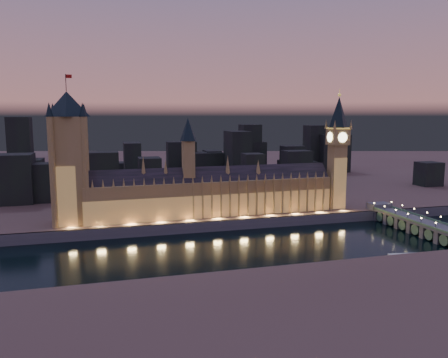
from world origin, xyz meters
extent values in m
plane|color=black|center=(0.00, 0.00, 0.00)|extent=(2000.00, 2000.00, 0.00)
cube|color=#503834|center=(0.00, 520.00, 4.00)|extent=(2000.00, 960.00, 8.00)
cube|color=#494C57|center=(0.00, 41.00, 4.00)|extent=(2000.00, 2.50, 8.00)
cube|color=olive|center=(-2.04, 62.00, 22.00)|extent=(200.53, 26.30, 28.00)
cube|color=tan|center=(-2.04, 51.75, 17.00)|extent=(200.00, 0.50, 18.00)
cube|color=black|center=(-2.04, 62.00, 39.00)|extent=(200.41, 22.57, 16.26)
cube|color=olive|center=(-22.04, 62.00, 52.00)|extent=(9.00, 9.00, 32.00)
cone|color=black|center=(-22.04, 62.00, 77.00)|extent=(13.00, 13.00, 18.00)
cube|color=olive|center=(-102.04, 51.40, 22.00)|extent=(1.20, 1.20, 28.00)
cone|color=olive|center=(-102.04, 52.00, 39.00)|extent=(2.00, 2.00, 6.00)
cube|color=olive|center=(-94.63, 51.40, 22.00)|extent=(1.20, 1.20, 28.00)
cone|color=olive|center=(-94.63, 52.00, 39.00)|extent=(2.00, 2.00, 6.00)
cube|color=olive|center=(-87.22, 51.40, 22.00)|extent=(1.20, 1.20, 28.00)
cone|color=olive|center=(-87.22, 52.00, 39.00)|extent=(2.00, 2.00, 6.00)
cube|color=olive|center=(-79.82, 51.40, 22.00)|extent=(1.20, 1.20, 28.00)
cone|color=olive|center=(-79.82, 52.00, 39.00)|extent=(2.00, 2.00, 6.00)
cube|color=olive|center=(-72.41, 51.40, 22.00)|extent=(1.20, 1.20, 28.00)
cone|color=olive|center=(-72.41, 52.00, 39.00)|extent=(2.00, 2.00, 6.00)
cube|color=olive|center=(-65.00, 51.40, 22.00)|extent=(1.20, 1.20, 28.00)
cone|color=olive|center=(-65.00, 52.00, 39.00)|extent=(2.00, 2.00, 6.00)
cube|color=olive|center=(-57.60, 51.40, 22.00)|extent=(1.20, 1.20, 28.00)
cone|color=olive|center=(-57.60, 52.00, 39.00)|extent=(2.00, 2.00, 6.00)
cube|color=olive|center=(-50.19, 51.40, 22.00)|extent=(1.20, 1.20, 28.00)
cone|color=olive|center=(-50.19, 52.00, 39.00)|extent=(2.00, 2.00, 6.00)
cube|color=olive|center=(-42.78, 51.40, 22.00)|extent=(1.20, 1.20, 28.00)
cone|color=olive|center=(-42.78, 52.00, 39.00)|extent=(2.00, 2.00, 6.00)
cube|color=olive|center=(-35.37, 51.40, 22.00)|extent=(1.20, 1.20, 28.00)
cone|color=olive|center=(-35.37, 52.00, 39.00)|extent=(2.00, 2.00, 6.00)
cube|color=olive|center=(-27.97, 51.40, 22.00)|extent=(1.20, 1.20, 28.00)
cone|color=olive|center=(-27.97, 52.00, 39.00)|extent=(2.00, 2.00, 6.00)
cube|color=olive|center=(-20.56, 51.40, 22.00)|extent=(1.20, 1.20, 28.00)
cone|color=olive|center=(-20.56, 52.00, 39.00)|extent=(2.00, 2.00, 6.00)
cube|color=olive|center=(-13.15, 51.40, 22.00)|extent=(1.20, 1.20, 28.00)
cone|color=olive|center=(-13.15, 52.00, 39.00)|extent=(2.00, 2.00, 6.00)
cube|color=olive|center=(-5.74, 51.40, 22.00)|extent=(1.20, 1.20, 28.00)
cone|color=olive|center=(-5.74, 52.00, 39.00)|extent=(2.00, 2.00, 6.00)
cube|color=olive|center=(1.66, 51.40, 22.00)|extent=(1.20, 1.20, 28.00)
cone|color=olive|center=(1.66, 52.00, 39.00)|extent=(2.00, 2.00, 6.00)
cube|color=olive|center=(9.07, 51.40, 22.00)|extent=(1.20, 1.20, 28.00)
cone|color=olive|center=(9.07, 52.00, 39.00)|extent=(2.00, 2.00, 6.00)
cube|color=olive|center=(16.48, 51.40, 22.00)|extent=(1.20, 1.20, 28.00)
cone|color=olive|center=(16.48, 52.00, 39.00)|extent=(2.00, 2.00, 6.00)
cube|color=olive|center=(23.89, 51.40, 22.00)|extent=(1.20, 1.20, 28.00)
cone|color=olive|center=(23.89, 52.00, 39.00)|extent=(2.00, 2.00, 6.00)
cube|color=olive|center=(31.29, 51.40, 22.00)|extent=(1.20, 1.20, 28.00)
cone|color=olive|center=(31.29, 52.00, 39.00)|extent=(2.00, 2.00, 6.00)
cube|color=olive|center=(38.70, 51.40, 22.00)|extent=(1.20, 1.20, 28.00)
cone|color=olive|center=(38.70, 52.00, 39.00)|extent=(2.00, 2.00, 6.00)
cube|color=olive|center=(46.11, 51.40, 22.00)|extent=(1.20, 1.20, 28.00)
cone|color=olive|center=(46.11, 52.00, 39.00)|extent=(2.00, 2.00, 6.00)
cube|color=olive|center=(53.52, 51.40, 22.00)|extent=(1.20, 1.20, 28.00)
cone|color=olive|center=(53.52, 52.00, 39.00)|extent=(2.00, 2.00, 6.00)
cube|color=olive|center=(60.92, 51.40, 22.00)|extent=(1.20, 1.20, 28.00)
cone|color=olive|center=(60.92, 52.00, 39.00)|extent=(2.00, 2.00, 6.00)
cube|color=olive|center=(68.33, 51.40, 22.00)|extent=(1.20, 1.20, 28.00)
cone|color=olive|center=(68.33, 52.00, 39.00)|extent=(2.00, 2.00, 6.00)
cube|color=olive|center=(75.74, 51.40, 22.00)|extent=(1.20, 1.20, 28.00)
cone|color=olive|center=(75.74, 52.00, 39.00)|extent=(2.00, 2.00, 6.00)
cube|color=olive|center=(83.15, 51.40, 22.00)|extent=(1.20, 1.20, 28.00)
cone|color=olive|center=(83.15, 52.00, 39.00)|extent=(2.00, 2.00, 6.00)
cube|color=olive|center=(90.55, 51.40, 22.00)|extent=(1.20, 1.20, 28.00)
cone|color=olive|center=(90.55, 52.00, 39.00)|extent=(2.00, 2.00, 6.00)
cube|color=olive|center=(97.96, 51.40, 22.00)|extent=(1.20, 1.20, 28.00)
cone|color=olive|center=(97.96, 52.00, 39.00)|extent=(2.00, 2.00, 6.00)
cone|color=olive|center=(-57.04, 62.00, 49.00)|extent=(4.40, 4.40, 18.00)
cone|color=olive|center=(-40.04, 62.00, 47.00)|extent=(4.40, 4.40, 14.00)
cone|color=olive|center=(9.96, 62.00, 48.00)|extent=(4.40, 4.40, 16.00)
cone|color=olive|center=(35.96, 62.00, 46.00)|extent=(4.40, 4.40, 12.00)
cube|color=olive|center=(-110.00, 62.00, 47.39)|extent=(23.97, 23.97, 78.79)
cube|color=tan|center=(-110.00, 50.80, 30.00)|extent=(22.00, 0.50, 44.00)
cone|color=black|center=(-110.00, 62.00, 95.79)|extent=(31.68, 31.68, 18.00)
cylinder|color=black|center=(-110.00, 62.00, 110.79)|extent=(0.50, 0.50, 12.00)
cube|color=#AB1511|center=(-107.80, 62.00, 115.29)|extent=(4.00, 0.15, 2.50)
cylinder|color=olive|center=(-121.00, 51.00, 47.39)|extent=(4.40, 4.40, 78.79)
cone|color=black|center=(-121.00, 51.00, 91.79)|extent=(5.20, 5.20, 10.00)
cylinder|color=olive|center=(-121.00, 73.00, 47.39)|extent=(4.40, 4.40, 78.79)
cone|color=black|center=(-121.00, 73.00, 91.79)|extent=(5.20, 5.20, 10.00)
cylinder|color=olive|center=(-99.00, 51.00, 47.39)|extent=(4.40, 4.40, 78.79)
cone|color=black|center=(-99.00, 51.00, 91.79)|extent=(5.20, 5.20, 10.00)
cylinder|color=olive|center=(-99.00, 73.00, 47.39)|extent=(4.40, 4.40, 78.79)
cone|color=black|center=(-99.00, 73.00, 91.79)|extent=(5.20, 5.20, 10.00)
cube|color=olive|center=(108.00, 62.00, 35.38)|extent=(12.61, 12.61, 54.76)
cube|color=tan|center=(108.00, 55.80, 30.00)|extent=(12.00, 0.50, 44.00)
cube|color=olive|center=(108.00, 62.00, 69.53)|extent=(15.00, 15.00, 13.54)
cube|color=#F2C64C|center=(108.00, 62.00, 76.90)|extent=(15.75, 15.75, 1.20)
cone|color=black|center=(108.00, 62.00, 90.50)|extent=(18.00, 18.00, 26.00)
sphere|color=#F2C64C|center=(108.00, 62.00, 105.00)|extent=(2.80, 2.80, 2.80)
cylinder|color=#F2C64C|center=(108.00, 62.00, 107.50)|extent=(0.40, 0.40, 5.00)
cylinder|color=#FFF2BF|center=(108.00, 54.25, 69.53)|extent=(8.40, 0.50, 8.40)
cylinder|color=#FFF2BF|center=(108.00, 69.75, 69.53)|extent=(8.40, 0.50, 8.40)
cylinder|color=#FFF2BF|center=(100.25, 62.00, 69.53)|extent=(0.50, 8.40, 8.40)
cylinder|color=#FFF2BF|center=(115.75, 62.00, 69.53)|extent=(0.50, 8.40, 8.40)
cone|color=olive|center=(100.50, 54.50, 80.30)|extent=(2.60, 2.60, 8.00)
cone|color=olive|center=(100.50, 69.50, 80.30)|extent=(2.60, 2.60, 8.00)
cone|color=olive|center=(115.50, 54.50, 80.30)|extent=(2.60, 2.60, 8.00)
cone|color=olive|center=(115.50, 69.50, 80.30)|extent=(2.60, 2.60, 8.00)
cube|color=#494C57|center=(140.01, -10.00, 9.50)|extent=(17.64, 100.00, 1.60)
cube|color=#30684E|center=(131.59, -10.00, 10.90)|extent=(0.80, 100.00, 1.60)
cube|color=#30684E|center=(148.42, -10.00, 10.90)|extent=(0.80, 100.00, 1.60)
cube|color=#494C57|center=(140.01, 45.00, 8.75)|extent=(17.64, 12.00, 9.50)
cube|color=#494C57|center=(140.01, -31.43, 4.35)|extent=(15.87, 4.00, 9.50)
cylinder|color=black|center=(131.59, -31.43, 12.70)|extent=(0.30, 0.30, 4.40)
sphere|color=#FFD88C|center=(131.59, -31.43, 15.00)|extent=(1.00, 1.00, 1.00)
cube|color=#494C57|center=(140.01, -17.14, 4.35)|extent=(15.87, 4.00, 9.50)
cylinder|color=black|center=(131.59, -17.14, 12.70)|extent=(0.30, 0.30, 4.40)
sphere|color=#FFD88C|center=(131.59, -17.14, 15.00)|extent=(1.00, 1.00, 1.00)
cylinder|color=black|center=(148.42, -17.14, 12.70)|extent=(0.30, 0.30, 4.40)
sphere|color=#FFD88C|center=(148.42, -17.14, 15.00)|extent=(1.00, 1.00, 1.00)
cube|color=#494C57|center=(140.01, -2.86, 4.35)|extent=(15.87, 4.00, 9.50)
cylinder|color=black|center=(131.59, -2.86, 12.70)|extent=(0.30, 0.30, 4.40)
sphere|color=#FFD88C|center=(131.59, -2.86, 15.00)|extent=(1.00, 1.00, 1.00)
cylinder|color=black|center=(148.42, -2.86, 12.70)|extent=(0.30, 0.30, 4.40)
sphere|color=#FFD88C|center=(148.42, -2.86, 15.00)|extent=(1.00, 1.00, 1.00)
cube|color=#494C57|center=(140.01, 11.43, 4.35)|extent=(15.87, 4.00, 9.50)
cylinder|color=black|center=(131.59, 11.43, 12.70)|extent=(0.30, 0.30, 4.40)
sphere|color=#FFD88C|center=(131.59, 11.43, 15.00)|extent=(1.00, 1.00, 1.00)
cylinder|color=black|center=(148.42, 11.43, 12.70)|extent=(0.30, 0.30, 4.40)
sphere|color=#FFD88C|center=(148.42, 11.43, 15.00)|extent=(1.00, 1.00, 1.00)
cube|color=#494C57|center=(140.01, 25.71, 4.35)|extent=(15.87, 4.00, 9.50)
cylinder|color=black|center=(131.59, 25.71, 12.70)|extent=(0.30, 0.30, 4.40)
sphere|color=#FFD88C|center=(131.59, 25.71, 15.00)|extent=(1.00, 1.00, 1.00)
cylinder|color=black|center=(148.42, 25.71, 12.70)|extent=(0.30, 0.30, 4.40)
sphere|color=#FFD88C|center=(148.42, 25.71, 15.00)|extent=(1.00, 1.00, 1.00)
cube|color=#494C57|center=(140.01, 40.00, 4.35)|extent=(15.87, 4.00, 9.50)
cylinder|color=black|center=(131.59, 40.00, 12.70)|extent=(0.30, 0.30, 4.40)
sphere|color=#FFD88C|center=(131.59, 40.00, 15.00)|extent=(1.00, 1.00, 1.00)
cylinder|color=black|center=(148.42, 40.00, 12.70)|extent=(0.30, 0.30, 4.40)
sphere|color=#FFD88C|center=(148.42, 40.00, 15.00)|extent=(1.00, 1.00, 1.00)
cylinder|color=#30684E|center=(140.01, -24.29, 4.70)|extent=(15.52, 8.00, 8.00)
cylinder|color=#30684E|center=(140.01, -10.00, 4.70)|extent=(15.52, 8.00, 8.00)
cylinder|color=#30684E|center=(140.01, 4.29, 4.70)|extent=(15.52, 8.00, 8.00)
cylinder|color=#30684E|center=(140.01, 18.57, 4.70)|extent=(15.52, 8.00, 8.00)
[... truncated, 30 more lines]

